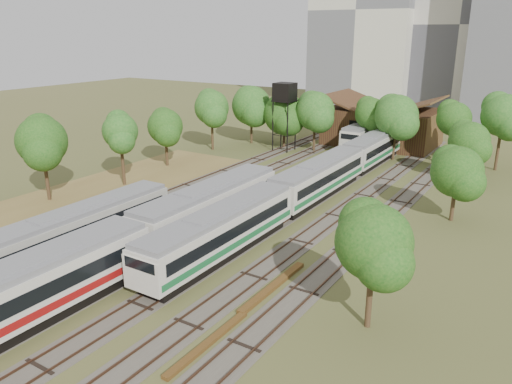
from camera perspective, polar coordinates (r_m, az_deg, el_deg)
The scene contains 16 objects.
ground at distance 33.18m, azimuth -19.60°, elevation -13.63°, with size 240.00×240.00×0.00m, color #475123.
dry_grass_patch at distance 50.93m, azimuth -25.29°, elevation -3.09°, with size 14.00×60.00×0.04m, color brown.
tracks at distance 50.84m, azimuth 2.27°, elevation -1.31°, with size 24.60×80.00×0.19m.
railcar_red_set at distance 37.52m, azimuth -13.63°, elevation -5.56°, with size 3.29×34.58×4.08m.
railcar_green_set at distance 52.78m, azimuth 7.21°, elevation 1.56°, with size 3.10×52.08×3.84m.
railcar_rear at distance 77.78m, azimuth 12.88°, elevation 6.59°, with size 3.16×16.08×3.92m.
old_grey_coach at distance 41.64m, azimuth -19.83°, elevation -4.03°, with size 2.92×18.00×3.61m.
water_tower at distance 72.60m, azimuth 3.31°, elevation 11.14°, with size 2.82×2.82×9.77m.
rail_pile_near at distance 34.74m, azimuth 1.97°, elevation -10.73°, with size 0.54×8.10×0.27m, color brown.
rail_pile_far at distance 29.36m, azimuth -5.47°, elevation -16.77°, with size 0.45×7.25×0.24m, color brown.
maintenance_shed at distance 79.64m, azimuth 14.22°, elevation 7.37°, with size 16.45×11.55×7.58m.
tree_band_left at distance 55.64m, azimuth -20.58°, elevation 5.64°, with size 7.10×53.13×8.76m.
tree_band_far at distance 72.00m, azimuth 9.79°, elevation 8.93°, with size 40.36×8.75×9.55m.
tree_band_right at distance 46.81m, azimuth 20.89°, elevation 2.08°, with size 6.05×38.92×7.67m.
tower_left at distance 119.05m, azimuth 12.82°, elevation 19.56°, with size 22.00×16.00×42.00m, color beige.
tower_centre at distance 118.51m, azimuth 23.12°, elevation 17.18°, with size 20.00×18.00×36.00m, color beige.
Camera 1 is at (23.33, -16.57, 16.80)m, focal length 35.00 mm.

